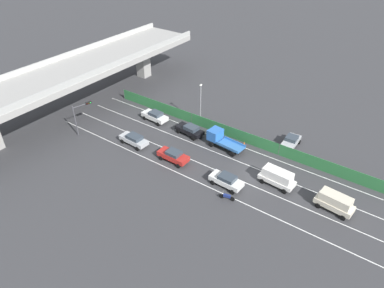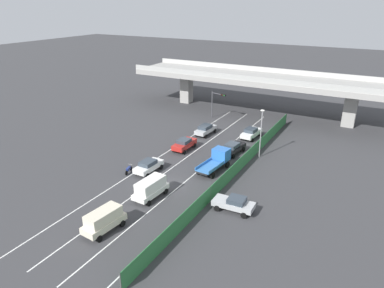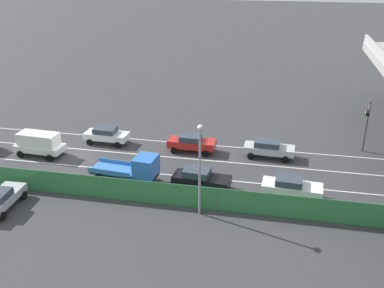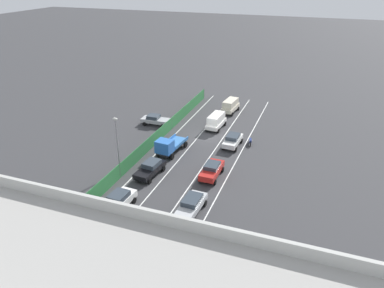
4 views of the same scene
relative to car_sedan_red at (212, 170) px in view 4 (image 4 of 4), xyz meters
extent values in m
plane|color=#38383A|center=(3.42, -10.47, -0.92)|extent=(300.00, 300.00, 0.00)
cube|color=silver|center=(-1.76, -3.67, -0.92)|extent=(0.14, 49.60, 0.01)
cube|color=silver|center=(1.69, -3.67, -0.92)|extent=(0.14, 49.60, 0.01)
cube|color=silver|center=(5.14, -3.67, -0.92)|extent=(0.14, 49.60, 0.01)
cube|color=silver|center=(8.60, -3.67, -0.92)|extent=(0.14, 49.60, 0.01)
cube|color=#A09E99|center=(3.42, 23.12, 5.70)|extent=(50.78, 10.46, 0.98)
cube|color=#B2B2AD|center=(3.42, 18.10, 6.64)|extent=(50.78, 0.30, 0.90)
cube|color=#2D753D|center=(9.83, -3.67, 0.00)|extent=(0.06, 45.60, 1.83)
cylinder|color=#4C514C|center=(9.83, -26.47, 0.00)|extent=(0.10, 0.10, 1.83)
cylinder|color=#4C514C|center=(9.83, -11.27, 0.00)|extent=(0.10, 0.10, 1.83)
cylinder|color=#4C514C|center=(9.83, 3.92, 0.00)|extent=(0.10, 0.10, 1.83)
cylinder|color=#4C514C|center=(9.83, 19.12, 0.00)|extent=(0.10, 0.10, 1.83)
cube|color=red|center=(0.00, 0.03, -0.09)|extent=(1.81, 4.52, 0.70)
cube|color=#333D47|center=(0.00, -0.10, 0.49)|extent=(1.57, 2.02, 0.47)
cylinder|color=black|center=(-0.86, 1.57, -0.60)|extent=(0.23, 0.64, 0.64)
cylinder|color=black|center=(0.90, 1.55, -0.60)|extent=(0.23, 0.64, 0.64)
cylinder|color=black|center=(-0.90, -1.50, -0.60)|extent=(0.23, 0.64, 0.64)
cylinder|color=black|center=(0.86, -1.52, -0.60)|extent=(0.23, 0.64, 0.64)
cube|color=silver|center=(6.94, 9.31, -0.10)|extent=(2.10, 4.70, 0.69)
cube|color=#333D47|center=(6.92, 9.05, 0.51)|extent=(1.71, 2.12, 0.53)
cylinder|color=black|center=(6.15, 10.93, -0.60)|extent=(0.26, 0.65, 0.64)
cylinder|color=black|center=(7.94, 10.81, -0.60)|extent=(0.26, 0.65, 0.64)
cylinder|color=black|center=(5.94, 7.82, -0.60)|extent=(0.26, 0.65, 0.64)
cylinder|color=black|center=(7.72, 7.70, -0.60)|extent=(0.26, 0.65, 0.64)
cube|color=beige|center=(3.38, -21.05, -0.11)|extent=(2.25, 4.52, 0.67)
cube|color=beige|center=(3.38, -21.05, 0.75)|extent=(1.95, 3.71, 1.04)
cylinder|color=black|center=(2.63, -19.49, -0.60)|extent=(0.28, 0.66, 0.64)
cylinder|color=black|center=(4.44, -19.67, -0.60)|extent=(0.28, 0.66, 0.64)
cylinder|color=black|center=(2.33, -22.43, -0.60)|extent=(0.28, 0.66, 0.64)
cylinder|color=black|center=(4.14, -22.62, -0.60)|extent=(0.28, 0.66, 0.64)
cube|color=silver|center=(3.66, -13.77, -0.15)|extent=(2.12, 4.65, 0.57)
cube|color=silver|center=(3.66, -13.77, 0.71)|extent=(1.85, 3.82, 1.16)
cylinder|color=black|center=(2.83, -12.17, -0.60)|extent=(0.26, 0.65, 0.64)
cylinder|color=black|center=(4.68, -12.28, -0.60)|extent=(0.26, 0.65, 0.64)
cylinder|color=black|center=(2.65, -15.25, -0.60)|extent=(0.26, 0.65, 0.64)
cylinder|color=black|center=(4.49, -15.36, -0.60)|extent=(0.26, 0.65, 0.64)
cube|color=white|center=(-0.24, -8.66, -0.12)|extent=(1.92, 4.39, 0.64)
cube|color=#333D47|center=(-0.25, -8.80, 0.45)|extent=(1.62, 2.14, 0.51)
cylinder|color=black|center=(-1.06, -7.16, -0.60)|extent=(0.24, 0.65, 0.64)
cylinder|color=black|center=(0.69, -7.22, -0.60)|extent=(0.24, 0.65, 0.64)
cylinder|color=black|center=(-1.17, -10.10, -0.60)|extent=(0.24, 0.65, 0.64)
cylinder|color=black|center=(0.58, -10.17, -0.60)|extent=(0.24, 0.65, 0.64)
cube|color=black|center=(6.83, 2.22, -0.14)|extent=(2.22, 4.79, 0.60)
cube|color=#333D47|center=(6.80, 1.81, 0.45)|extent=(1.76, 2.21, 0.57)
cylinder|color=black|center=(6.10, 3.88, -0.60)|extent=(0.28, 0.66, 0.64)
cylinder|color=black|center=(7.87, 3.70, -0.60)|extent=(0.28, 0.66, 0.64)
cylinder|color=black|center=(5.80, 0.73, -0.60)|extent=(0.28, 0.66, 0.64)
cylinder|color=black|center=(7.57, 0.56, -0.60)|extent=(0.28, 0.66, 0.64)
cube|color=#B7BABC|center=(-0.17, 7.30, -0.13)|extent=(1.94, 4.68, 0.62)
cube|color=#333D47|center=(-0.18, 7.09, 0.44)|extent=(1.63, 2.36, 0.52)
cylinder|color=black|center=(-0.97, 8.90, -0.60)|extent=(0.25, 0.65, 0.64)
cylinder|color=black|center=(0.77, 8.83, -0.60)|extent=(0.25, 0.65, 0.64)
cylinder|color=black|center=(-1.11, 5.77, -0.60)|extent=(0.25, 0.65, 0.64)
cylinder|color=black|center=(0.63, 5.69, -0.60)|extent=(0.25, 0.65, 0.64)
cube|color=black|center=(6.83, -4.32, -0.20)|extent=(2.12, 5.75, 0.25)
cube|color=blue|center=(7.01, -2.36, 0.72)|extent=(2.17, 1.86, 1.58)
cube|color=#3875BC|center=(6.75, -5.23, -0.02)|extent=(2.36, 3.96, 0.10)
cube|color=#3875BC|center=(5.78, -5.15, 0.17)|extent=(0.42, 3.78, 0.39)
cube|color=#3875BC|center=(7.71, -5.32, 0.17)|extent=(0.42, 3.78, 0.39)
cylinder|color=black|center=(5.99, -2.32, -0.52)|extent=(0.33, 0.82, 0.80)
cylinder|color=black|center=(8.01, -2.50, -0.52)|extent=(0.33, 0.82, 0.80)
cylinder|color=black|center=(5.65, -6.13, -0.52)|extent=(0.33, 0.82, 0.80)
cylinder|color=black|center=(7.66, -6.32, -0.52)|extent=(0.33, 0.82, 0.80)
cylinder|color=black|center=(-2.55, -9.42, -0.62)|extent=(0.24, 0.61, 0.60)
cylinder|color=black|center=(-2.23, -10.73, -0.62)|extent=(0.24, 0.61, 0.60)
cube|color=navy|center=(-2.39, -10.07, -0.34)|extent=(0.49, 0.96, 0.36)
cylinder|color=#B2B2B2|center=(-2.53, -9.52, 0.00)|extent=(0.59, 0.17, 0.03)
cube|color=#B2B5B7|center=(12.76, -11.79, -0.16)|extent=(4.39, 1.98, 0.57)
cube|color=#333D47|center=(13.09, -11.78, 0.39)|extent=(1.81, 1.66, 0.53)
cylinder|color=black|center=(11.32, -12.75, -0.60)|extent=(0.65, 0.24, 0.64)
cylinder|color=black|center=(11.25, -10.94, -0.60)|extent=(0.65, 0.24, 0.64)
cylinder|color=black|center=(14.26, -12.64, -0.60)|extent=(0.65, 0.24, 0.64)
cylinder|color=black|center=(14.19, -10.83, -0.60)|extent=(0.65, 0.24, 0.64)
cylinder|color=#47474C|center=(-3.34, 16.08, 1.59)|extent=(0.18, 0.18, 5.02)
cylinder|color=#47474C|center=(-1.98, 15.77, 3.79)|extent=(2.76, 0.73, 0.12)
cube|color=black|center=(-0.89, 15.52, 3.79)|extent=(1.00, 0.48, 0.32)
sphere|color=#390706|center=(-1.22, 15.43, 3.79)|extent=(0.20, 0.20, 0.20)
sphere|color=#3B2806|center=(-0.92, 15.37, 3.79)|extent=(0.20, 0.20, 0.20)
sphere|color=green|center=(-0.63, 15.30, 3.79)|extent=(0.20, 0.20, 0.20)
cylinder|color=gray|center=(10.57, 2.73, 2.39)|extent=(0.16, 0.16, 6.62)
ellipsoid|color=silver|center=(10.57, 2.73, 5.88)|extent=(0.60, 0.36, 0.28)
cone|color=orange|center=(9.08, -6.15, -0.57)|extent=(0.36, 0.36, 0.70)
cube|color=black|center=(9.08, -6.15, -0.91)|extent=(0.47, 0.47, 0.03)
camera|label=1|loc=(-30.76, -25.20, 28.82)|focal=33.27mm
camera|label=2|loc=(24.68, -42.31, 19.64)|focal=33.69mm
camera|label=3|loc=(37.23, 7.59, 16.55)|focal=40.75mm
camera|label=4|loc=(-10.50, 35.10, 21.05)|focal=34.13mm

